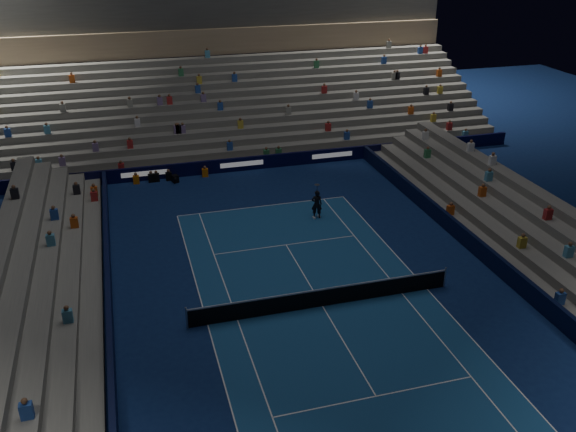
# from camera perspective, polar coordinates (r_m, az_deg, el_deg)

# --- Properties ---
(ground) EXTENTS (90.00, 90.00, 0.00)m
(ground) POSITION_cam_1_polar(r_m,az_deg,el_deg) (29.48, 3.22, -8.37)
(ground) COLOR #0C1E4D
(ground) RESTS_ON ground
(court_surface) EXTENTS (10.97, 23.77, 0.01)m
(court_surface) POSITION_cam_1_polar(r_m,az_deg,el_deg) (29.47, 3.22, -8.36)
(court_surface) COLOR navy
(court_surface) RESTS_ON ground
(sponsor_barrier_far) EXTENTS (44.00, 0.25, 1.00)m
(sponsor_barrier_far) POSITION_cam_1_polar(r_m,az_deg,el_deg) (45.26, -4.34, 4.84)
(sponsor_barrier_far) COLOR black
(sponsor_barrier_far) RESTS_ON ground
(sponsor_barrier_east) EXTENTS (0.25, 37.00, 1.00)m
(sponsor_barrier_east) POSITION_cam_1_polar(r_m,az_deg,el_deg) (33.27, 19.32, -4.65)
(sponsor_barrier_east) COLOR black
(sponsor_barrier_east) RESTS_ON ground
(sponsor_barrier_west) EXTENTS (0.25, 37.00, 1.00)m
(sponsor_barrier_west) POSITION_cam_1_polar(r_m,az_deg,el_deg) (28.05, -16.18, -10.22)
(sponsor_barrier_west) COLOR black
(sponsor_barrier_west) RESTS_ON ground
(grandstand_main) EXTENTS (44.00, 15.20, 11.20)m
(grandstand_main) POSITION_cam_1_polar(r_m,az_deg,el_deg) (53.24, -6.57, 11.16)
(grandstand_main) COLOR slate
(grandstand_main) RESTS_ON ground
(grandstand_east) EXTENTS (5.00, 37.00, 2.50)m
(grandstand_east) POSITION_cam_1_polar(r_m,az_deg,el_deg) (35.08, 24.11, -3.13)
(grandstand_east) COLOR slate
(grandstand_east) RESTS_ON ground
(grandstand_west) EXTENTS (5.00, 37.00, 2.50)m
(grandstand_west) POSITION_cam_1_polar(r_m,az_deg,el_deg) (28.21, -23.41, -10.22)
(grandstand_west) COLOR slate
(grandstand_west) RESTS_ON ground
(tennis_net) EXTENTS (12.90, 0.10, 1.10)m
(tennis_net) POSITION_cam_1_polar(r_m,az_deg,el_deg) (29.20, 3.24, -7.54)
(tennis_net) COLOR #B2B2B7
(tennis_net) RESTS_ON ground
(tennis_player) EXTENTS (0.76, 0.60, 1.82)m
(tennis_player) POSITION_cam_1_polar(r_m,az_deg,el_deg) (37.56, 2.68, 1.10)
(tennis_player) COLOR black
(tennis_player) RESTS_ON ground
(broadcast_camera) EXTENTS (0.53, 0.90, 0.52)m
(broadcast_camera) POSITION_cam_1_polar(r_m,az_deg,el_deg) (43.77, -10.44, 3.42)
(broadcast_camera) COLOR black
(broadcast_camera) RESTS_ON ground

